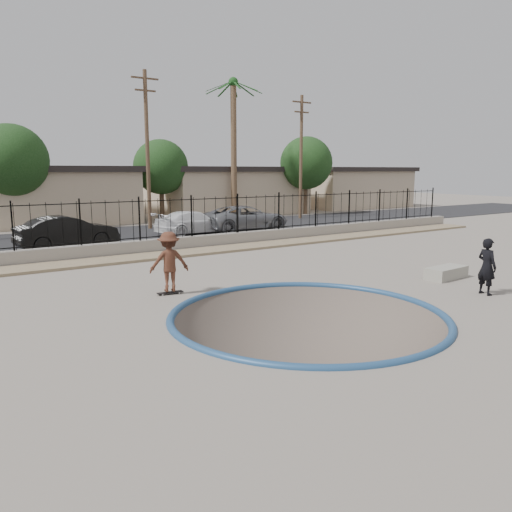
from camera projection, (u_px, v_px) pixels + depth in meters
The scene contains 23 objects.
ground at pixel (128, 272), 23.34m from camera, with size 120.00×120.00×2.20m, color slate.
bowl_pit at pixel (308, 316), 12.55m from camera, with size 6.84×6.84×1.80m, color #51443E, non-canonical shape.
coping_ring at pixel (308, 316), 12.55m from camera, with size 7.04×7.04×0.20m, color navy.
rock_strip at pixel (151, 256), 20.86m from camera, with size 42.00×1.60×0.11m, color #998764.
retaining_wall at pixel (141, 247), 21.72m from camera, with size 42.00×0.45×0.60m, color gray.
fence at pixel (140, 220), 21.51m from camera, with size 40.00×0.04×1.80m.
street at pixel (95, 237), 27.23m from camera, with size 90.00×8.00×0.04m, color black.
house_center at pixel (53, 194), 34.65m from camera, with size 10.60×8.60×3.90m.
house_east at pixel (226, 190), 42.39m from camera, with size 12.60×8.60×3.90m.
house_east_far at pixel (346, 187), 50.12m from camera, with size 11.60×8.60×3.90m.
palm_right at pixel (234, 119), 36.70m from camera, with size 2.30×2.30×10.30m.
utility_pole_mid at pixel (147, 148), 30.24m from camera, with size 1.70×0.24×9.50m.
utility_pole_right at pixel (301, 155), 36.91m from camera, with size 1.70×0.24×9.00m.
street_tree_left at pixel (11, 160), 29.76m from camera, with size 4.32×4.32×6.36m.
street_tree_mid at pixel (161, 167), 36.16m from camera, with size 3.96×3.96×5.83m.
street_tree_right at pixel (306, 163), 41.10m from camera, with size 4.32×4.32×6.36m.
skater at pixel (169, 265), 14.59m from camera, with size 1.14×0.65×1.76m, color brown.
skateboard at pixel (170, 292), 14.73m from camera, with size 0.79×0.26×0.07m.
videographer at pixel (487, 266), 14.58m from camera, with size 0.61×0.40×1.68m, color black.
concrete_ledge at pixel (446, 273), 16.84m from camera, with size 1.60×0.70×0.40m, color gray.
car_b at pixel (67, 232), 23.19m from camera, with size 1.58×4.54×1.50m, color black.
car_c at pixel (194, 223), 28.24m from camera, with size 1.83×4.51×1.31m, color white.
car_d at pixel (245, 218), 29.90m from camera, with size 2.49×5.39×1.50m, color gray.
Camera 1 is at (-7.86, -10.30, 3.62)m, focal length 35.00 mm.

